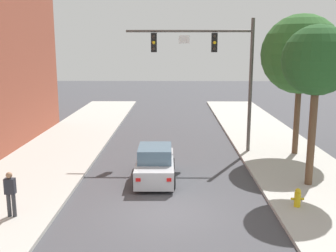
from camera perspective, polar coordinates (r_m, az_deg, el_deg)
name	(u,v)px	position (r m, az deg, el deg)	size (l,w,h in m)	color
ground_plane	(167,212)	(14.84, -0.21, -12.55)	(120.00, 120.00, 0.00)	#424247
traffic_signal_mast	(215,60)	(22.16, 6.96, 9.57)	(7.09, 0.38, 7.50)	#514C47
car_lead_silver	(155,164)	(18.15, -1.90, -5.62)	(1.88, 4.26, 1.60)	#B7B7BC
pedestrian_sidewalk_left_walker	(10,192)	(14.87, -22.11, -8.96)	(0.36, 0.22, 1.64)	#333338
fire_hydrant	(298,197)	(15.61, 18.47, -9.92)	(0.48, 0.24, 0.72)	gold
street_tree_nearest	(317,62)	(17.39, 21.05, 8.82)	(2.93, 2.93, 6.84)	brown
street_tree_second	(301,55)	(22.59, 18.92, 9.89)	(4.31, 4.31, 7.71)	brown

